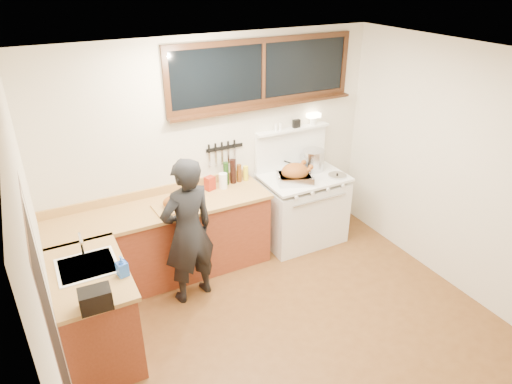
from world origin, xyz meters
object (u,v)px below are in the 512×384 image
roast_turkey (295,175)px  cutting_board (174,203)px  man (188,232)px  vintage_stove (302,207)px

roast_turkey → cutting_board: bearing=177.6°
man → cutting_board: size_ratio=3.65×
vintage_stove → roast_turkey: (-0.19, -0.11, 0.53)m
vintage_stove → cutting_board: (-1.67, -0.04, 0.49)m
vintage_stove → man: size_ratio=0.98×
vintage_stove → cutting_board: bearing=-178.5°
cutting_board → man: bearing=-88.8°
cutting_board → roast_turkey: 1.48m
vintage_stove → cutting_board: vintage_stove is taller
cutting_board → roast_turkey: (1.48, -0.06, 0.05)m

